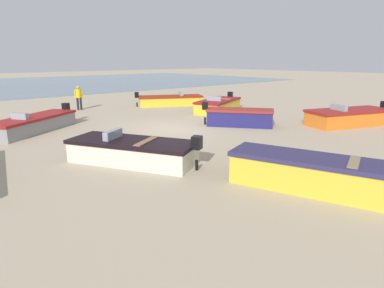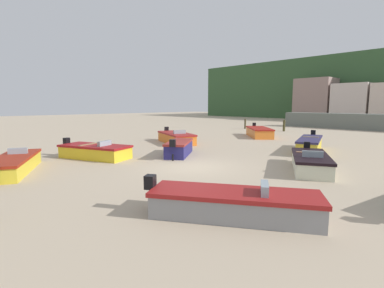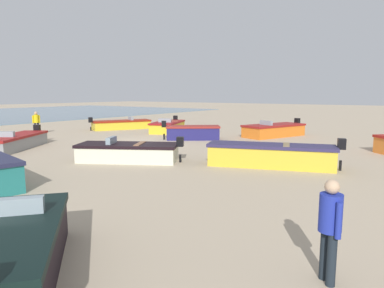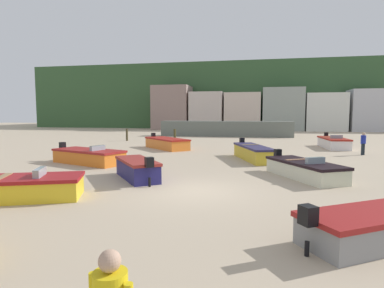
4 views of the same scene
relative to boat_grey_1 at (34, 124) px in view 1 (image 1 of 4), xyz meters
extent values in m
plane|color=tan|center=(-5.44, 3.71, -0.38)|extent=(160.00, 160.00, 0.00)
cube|color=slate|center=(-5.44, -32.29, -0.35)|extent=(80.00, 36.00, 0.06)
cube|color=gray|center=(0.01, 0.01, -0.07)|extent=(4.51, 3.59, 0.62)
cube|color=maroon|center=(0.01, 0.01, 0.30)|extent=(4.64, 3.71, 0.12)
cube|color=black|center=(-2.03, -1.33, 0.48)|extent=(0.41, 0.42, 0.40)
cylinder|color=black|center=(-2.03, -1.33, -0.23)|extent=(0.14, 0.14, 0.31)
cube|color=#8C9EA8|center=(0.67, 0.44, 0.50)|extent=(0.60, 0.78, 0.28)
cube|color=gold|center=(-3.41, 12.62, 0.01)|extent=(2.71, 4.95, 0.78)
cube|color=#2D284F|center=(-3.41, 12.62, 0.45)|extent=(2.82, 5.07, 0.12)
cube|color=#8A734F|center=(-3.61, 13.19, 0.50)|extent=(1.05, 0.56, 0.08)
cube|color=gold|center=(-11.06, 1.30, -0.06)|extent=(4.37, 3.03, 0.65)
cube|color=maroon|center=(-11.06, 1.30, 0.33)|extent=(4.49, 3.14, 0.12)
cube|color=black|center=(-13.10, 0.48, 0.51)|extent=(0.38, 0.40, 0.40)
cylinder|color=black|center=(-13.10, 0.48, -0.22)|extent=(0.13, 0.13, 0.33)
cube|color=#8C9EA8|center=(-10.40, 1.57, 0.53)|extent=(0.55, 0.98, 0.28)
cube|color=#92724A|center=(-11.53, 1.11, 0.38)|extent=(0.74, 1.37, 0.08)
cube|color=orange|center=(-12.82, 9.07, -0.03)|extent=(4.74, 3.10, 0.70)
cube|color=maroon|center=(-12.82, 9.07, 0.38)|extent=(4.86, 3.21, 0.12)
cylinder|color=black|center=(-15.07, 9.91, -0.21)|extent=(0.13, 0.13, 0.35)
cube|color=#8C9EA8|center=(-12.09, 8.80, 0.58)|extent=(0.53, 1.00, 0.28)
cube|color=gold|center=(-10.36, -2.97, -0.08)|extent=(4.70, 3.32, 0.61)
cube|color=maroon|center=(-10.36, -2.97, 0.28)|extent=(4.83, 3.44, 0.12)
cube|color=black|center=(-8.17, -4.10, 0.46)|extent=(0.40, 0.41, 0.40)
cylinder|color=black|center=(-8.17, -4.10, -0.23)|extent=(0.13, 0.13, 0.30)
cube|color=#8C9EA8|center=(-11.08, -2.61, 0.48)|extent=(0.56, 0.83, 0.28)
cube|color=navy|center=(-8.39, 5.45, -0.01)|extent=(2.88, 3.29, 0.75)
cube|color=maroon|center=(-8.39, 5.45, 0.43)|extent=(3.01, 3.42, 0.12)
cube|color=black|center=(-7.30, 4.01, 0.61)|extent=(0.42, 0.42, 0.40)
cylinder|color=black|center=(-7.30, 4.01, -0.19)|extent=(0.14, 0.14, 0.38)
cube|color=beige|center=(-1.00, 7.19, -0.06)|extent=(3.29, 4.34, 0.64)
cube|color=black|center=(-1.00, 7.19, 0.32)|extent=(3.40, 4.47, 0.12)
cube|color=black|center=(-2.09, 9.16, 0.50)|extent=(0.42, 0.40, 0.40)
cylinder|color=black|center=(-2.09, 9.16, -0.22)|extent=(0.14, 0.14, 0.32)
cube|color=#8C9EA8|center=(-0.66, 6.55, 0.52)|extent=(0.87, 0.60, 0.28)
cube|color=#956747|center=(-1.25, 7.64, 0.37)|extent=(1.21, 0.81, 0.08)
cylinder|color=black|center=(-4.31, -5.35, 0.03)|extent=(0.17, 0.17, 0.82)
cylinder|color=black|center=(-4.50, -5.30, 0.03)|extent=(0.17, 0.17, 0.82)
cylinder|color=gold|center=(-4.41, -5.33, 0.73)|extent=(0.42, 0.42, 0.58)
cylinder|color=gold|center=(-4.20, -5.39, 0.69)|extent=(0.11, 0.11, 0.54)
cylinder|color=gold|center=(-4.62, -5.27, 0.69)|extent=(0.11, 0.11, 0.54)
sphere|color=tan|center=(-4.41, -5.33, 1.13)|extent=(0.27, 0.27, 0.22)
camera|label=1|loc=(4.31, 16.27, 2.95)|focal=30.45mm
camera|label=2|loc=(4.64, -6.11, 2.71)|focal=26.85mm
camera|label=3|loc=(9.38, 17.71, 2.49)|focal=32.24mm
camera|label=4|loc=(-3.03, -8.07, 2.53)|focal=30.25mm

